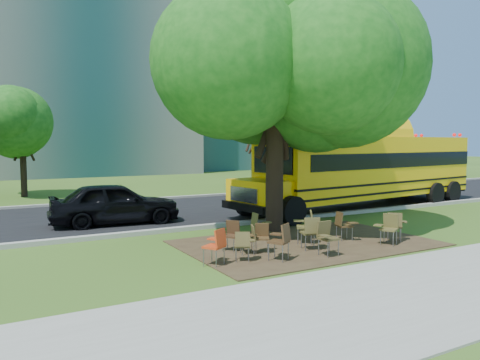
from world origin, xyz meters
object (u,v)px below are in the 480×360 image
chair_10 (258,223)px  chair_12 (343,223)px  chair_11 (307,223)px  chair_8 (249,236)px  chair_1 (243,243)px  chair_4 (312,230)px  main_tree (275,62)px  chair_2 (281,238)px  chair_7 (395,224)px  black_car (115,203)px  school_bus (370,167)px  chair_5 (326,235)px  chair_0 (216,243)px  chair_3 (261,235)px  chair_6 (388,226)px  chair_9 (230,233)px

chair_10 → chair_12: (1.98, -1.48, 0.05)m
chair_11 → chair_12: (1.18, -0.20, -0.06)m
chair_8 → chair_1: bearing=160.9°
chair_4 → chair_8: 1.73m
main_tree → chair_2: 6.15m
chair_7 → main_tree: bearing=168.7°
chair_10 → chair_12: chair_12 is taller
black_car → chair_1: bearing=-163.8°
school_bus → chair_12: size_ratio=15.03×
chair_5 → chair_12: chair_5 is taller
school_bus → chair_0: 11.64m
school_bus → chair_11: size_ratio=13.49×
chair_3 → chair_12: bearing=-146.3°
black_car → chair_11: bearing=-141.1°
chair_6 → chair_7: bearing=-96.4°
chair_0 → chair_1: size_ratio=1.15×
chair_1 → chair_2: bearing=5.2°
school_bus → chair_11: 8.41m
chair_0 → chair_5: (2.83, -0.54, 0.00)m
chair_2 → chair_9: bearing=78.1°
chair_5 → chair_12: 2.01m
chair_6 → chair_8: (-3.96, 0.96, -0.07)m
chair_7 → chair_8: bearing=-145.4°
chair_0 → chair_3: 1.67m
chair_3 → chair_11: chair_11 is taller
chair_3 → chair_5: chair_5 is taller
chair_0 → chair_10: size_ratio=1.13×
chair_10 → chair_11: chair_11 is taller
chair_0 → chair_3: size_ratio=1.15×
school_bus → chair_7: size_ratio=14.76×
main_tree → chair_11: main_tree is taller
chair_0 → chair_6: bearing=-35.3°
main_tree → chair_5: (-0.71, -3.44, -4.84)m
chair_4 → black_car: black_car is taller
chair_0 → chair_12: size_ratio=1.03×
black_car → chair_8: bearing=-158.2°
chair_1 → chair_7: (4.95, -0.16, 0.07)m
chair_5 → chair_2: bearing=-8.0°
school_bus → black_car: bearing=166.4°
chair_10 → chair_11: 1.52m
chair_3 → chair_8: bearing=29.7°
chair_1 → chair_10: 2.80m
school_bus → chair_3: 10.02m
chair_6 → chair_8: bearing=48.6°
chair_10 → black_car: 5.47m
chair_11 → chair_7: bearing=-78.6°
main_tree → chair_7: bearing=-55.7°
school_bus → chair_6: 7.81m
chair_4 → chair_11: bearing=80.5°
chair_12 → chair_0: bearing=-66.0°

